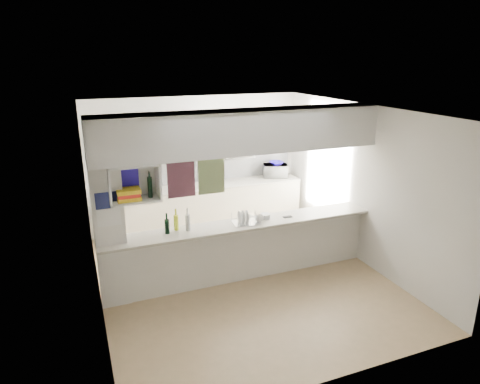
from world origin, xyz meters
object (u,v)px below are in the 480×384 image
microwave (275,171)px  bowl (276,163)px  dish_rack (246,218)px  wine_bottles (178,223)px

microwave → bowl: bearing=123.5°
dish_rack → microwave: bearing=59.6°
bowl → dish_rack: bearing=-126.2°
bowl → microwave: bearing=104.1°
microwave → wine_bottles: size_ratio=1.31×
bowl → dish_rack: size_ratio=0.66×
microwave → dish_rack: bearing=73.6°
bowl → wine_bottles: same height
microwave → wine_bottles: 3.29m
bowl → wine_bottles: bearing=-141.4°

